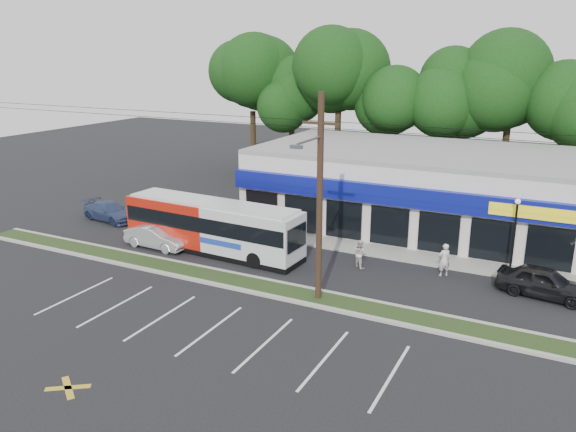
# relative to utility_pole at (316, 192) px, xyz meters

# --- Properties ---
(ground) EXTENTS (120.00, 120.00, 0.00)m
(ground) POSITION_rel_utility_pole_xyz_m (-2.83, -0.93, -5.41)
(ground) COLOR black
(ground) RESTS_ON ground
(grass_strip) EXTENTS (40.00, 1.60, 0.12)m
(grass_strip) POSITION_rel_utility_pole_xyz_m (-2.83, 0.07, -5.35)
(grass_strip) COLOR #1E3314
(grass_strip) RESTS_ON ground
(curb_south) EXTENTS (40.00, 0.25, 0.14)m
(curb_south) POSITION_rel_utility_pole_xyz_m (-2.83, -0.78, -5.34)
(curb_south) COLOR #9E9E93
(curb_south) RESTS_ON ground
(curb_north) EXTENTS (40.00, 0.25, 0.14)m
(curb_north) POSITION_rel_utility_pole_xyz_m (-2.83, 0.92, -5.34)
(curb_north) COLOR #9E9E93
(curb_north) RESTS_ON ground
(sidewalk) EXTENTS (32.00, 2.20, 0.10)m
(sidewalk) POSITION_rel_utility_pole_xyz_m (2.17, 8.07, -5.36)
(sidewalk) COLOR #9E9E93
(sidewalk) RESTS_ON ground
(strip_mall) EXTENTS (25.00, 12.55, 5.30)m
(strip_mall) POSITION_rel_utility_pole_xyz_m (2.67, 14.99, -2.76)
(strip_mall) COLOR #BAB3AD
(strip_mall) RESTS_ON ground
(utility_pole) EXTENTS (50.00, 2.77, 10.00)m
(utility_pole) POSITION_rel_utility_pole_xyz_m (0.00, 0.00, 0.00)
(utility_pole) COLOR black
(utility_pole) RESTS_ON ground
(lamp_post) EXTENTS (0.30, 0.30, 4.25)m
(lamp_post) POSITION_rel_utility_pole_xyz_m (8.17, 7.87, -2.74)
(lamp_post) COLOR black
(lamp_post) RESTS_ON ground
(tree_line) EXTENTS (46.76, 6.76, 11.83)m
(tree_line) POSITION_rel_utility_pole_xyz_m (1.17, 25.07, 3.00)
(tree_line) COLOR black
(tree_line) RESTS_ON ground
(metrobus) EXTENTS (11.75, 3.02, 3.13)m
(metrobus) POSITION_rel_utility_pole_xyz_m (-8.38, 3.57, -3.76)
(metrobus) COLOR #AD1B0D
(metrobus) RESTS_ON ground
(car_dark) EXTENTS (4.65, 2.39, 1.52)m
(car_dark) POSITION_rel_utility_pole_xyz_m (9.97, 5.45, -4.66)
(car_dark) COLOR black
(car_dark) RESTS_ON ground
(car_silver) EXTENTS (4.32, 1.64, 1.41)m
(car_silver) POSITION_rel_utility_pole_xyz_m (-11.83, 2.57, -4.71)
(car_silver) COLOR #9B9CA2
(car_silver) RESTS_ON ground
(car_blue) EXTENTS (4.78, 2.53, 1.32)m
(car_blue) POSITION_rel_utility_pole_xyz_m (-18.71, 5.68, -4.75)
(car_blue) COLOR navy
(car_blue) RESTS_ON ground
(pedestrian_a) EXTENTS (0.80, 0.75, 1.83)m
(pedestrian_a) POSITION_rel_utility_pole_xyz_m (4.98, 5.95, -4.50)
(pedestrian_a) COLOR silver
(pedestrian_a) RESTS_ON ground
(pedestrian_b) EXTENTS (0.99, 0.92, 1.62)m
(pedestrian_b) POSITION_rel_utility_pole_xyz_m (0.51, 5.07, -4.60)
(pedestrian_b) COLOR beige
(pedestrian_b) RESTS_ON ground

